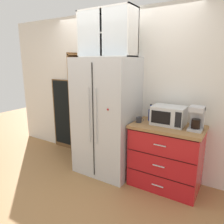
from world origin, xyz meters
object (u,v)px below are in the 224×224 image
Objects in this scene: microwave at (169,115)px; chalkboard_menu at (65,114)px; refrigerator at (107,117)px; coffee_maker at (197,118)px; bottle_cobalt at (151,114)px; mug_charcoal at (139,120)px.

microwave is 2.22m from chalkboard_menu.
refrigerator is 1.29× the size of chalkboard_menu.
bottle_cobalt is (-0.65, 0.09, -0.05)m from coffee_maker.
chalkboard_menu is at bearing 174.97° from bottle_cobalt.
refrigerator is 1.30m from chalkboard_menu.
refrigerator is 1.33m from coffee_maker.
microwave is 0.37m from coffee_maker.
chalkboard_menu is at bearing 169.20° from mug_charcoal.
microwave is (0.95, 0.11, 0.13)m from refrigerator.
mug_charcoal is 0.45× the size of bottle_cobalt.
refrigerator is 5.88× the size of coffee_maker.
coffee_maker is 0.22× the size of chalkboard_menu.
coffee_maker is 0.77m from mug_charcoal.
coffee_maker is at bearing 6.31° from mug_charcoal.
bottle_cobalt is at bearing 171.96° from coffee_maker.
coffee_maker is 2.60m from chalkboard_menu.
bottle_cobalt is at bearing 169.90° from microwave.
coffee_maker is (0.37, -0.04, 0.03)m from microwave.
coffee_maker is 1.24× the size of bottle_cobalt.
coffee_maker is at bearing -6.46° from microwave.
microwave is at bearing 173.54° from coffee_maker.
refrigerator is at bearing -173.26° from microwave.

